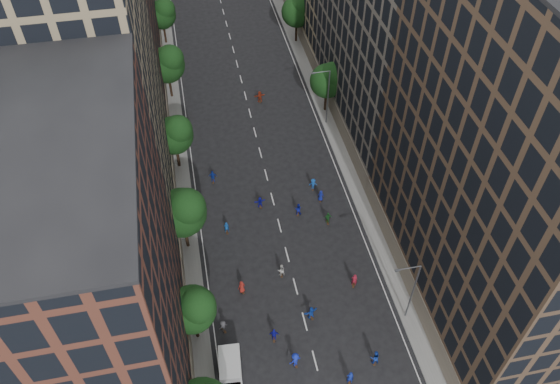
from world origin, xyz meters
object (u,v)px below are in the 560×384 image
at_px(streetlamp_near, 411,289).
at_px(cargo_van, 231,372).
at_px(skater_2, 375,357).
at_px(skater_1, 350,378).
at_px(streetlamp_far, 327,94).

bearing_deg(streetlamp_near, cargo_van, -170.53).
distance_m(cargo_van, skater_2, 14.17).
height_order(cargo_van, skater_2, cargo_van).
distance_m(skater_1, skater_2, 3.34).
relative_size(streetlamp_far, cargo_van, 1.86).
height_order(streetlamp_near, cargo_van, streetlamp_near).
height_order(streetlamp_far, cargo_van, streetlamp_far).
xyz_separation_m(streetlamp_near, streetlamp_far, (0.00, 33.00, 0.00)).
bearing_deg(skater_2, streetlamp_near, -132.60).
bearing_deg(skater_2, skater_1, 31.73).
relative_size(streetlamp_near, cargo_van, 1.86).
xyz_separation_m(streetlamp_near, skater_2, (-4.67, -4.30, -4.21)).
bearing_deg(streetlamp_far, streetlamp_near, -90.00).
distance_m(streetlamp_far, skater_2, 37.82).
distance_m(cargo_van, skater_1, 11.46).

